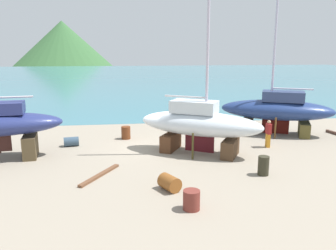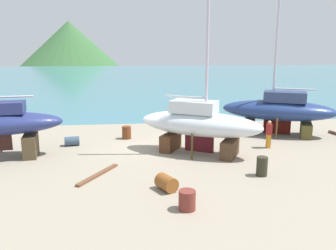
{
  "view_description": "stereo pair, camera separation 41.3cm",
  "coord_description": "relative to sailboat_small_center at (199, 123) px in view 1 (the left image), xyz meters",
  "views": [
    {
      "loc": [
        -1.71,
        -20.75,
        6.02
      ],
      "look_at": [
        0.97,
        -0.12,
        1.43
      ],
      "focal_mm": 37.05,
      "sensor_mm": 36.0,
      "label": 1
    },
    {
      "loc": [
        -1.3,
        -20.8,
        6.02
      ],
      "look_at": [
        0.97,
        -0.12,
        1.43
      ],
      "focal_mm": 37.05,
      "sensor_mm": 36.0,
      "label": 2
    }
  ],
  "objects": [
    {
      "name": "timber_plank_far",
      "position": [
        -5.57,
        -3.15,
        -1.73
      ],
      "size": [
        1.8,
        2.82,
        0.12
      ],
      "primitive_type": "cube",
      "rotation": [
        0.0,
        0.0,
        1.04
      ],
      "color": "brown",
      "rests_on": "ground"
    },
    {
      "name": "sailboat_small_center",
      "position": [
        0.0,
        0.0,
        0.0
      ],
      "size": [
        7.48,
        5.62,
        12.94
      ],
      "rotation": [
        0.0,
        0.0,
        -0.52
      ],
      "color": "#4C3522",
      "rests_on": "ground"
    },
    {
      "name": "sailboat_mid_port",
      "position": [
        6.5,
        3.9,
        -0.01
      ],
      "size": [
        8.21,
        5.65,
        12.39
      ],
      "rotation": [
        0.0,
        0.0,
        2.71
      ],
      "color": "brown",
      "rests_on": "ground"
    },
    {
      "name": "barrel_tar_black",
      "position": [
        -7.68,
        2.49,
        -1.5
      ],
      "size": [
        1.0,
        0.73,
        0.58
      ],
      "primitive_type": "cylinder",
      "rotation": [
        1.57,
        0.0,
        1.74
      ],
      "color": "#394F63",
      "rests_on": "ground"
    },
    {
      "name": "barrel_rust_near",
      "position": [
        2.32,
        -3.99,
        -1.32
      ],
      "size": [
        0.69,
        0.69,
        0.94
      ],
      "primitive_type": "cylinder",
      "rotation": [
        0.0,
        0.0,
        0.38
      ],
      "color": "#302E20",
      "rests_on": "ground"
    },
    {
      "name": "ground_plane",
      "position": [
        -2.63,
        -1.39,
        -1.79
      ],
      "size": [
        40.17,
        40.17,
        0.0
      ],
      "primitive_type": "plane",
      "color": "gray"
    },
    {
      "name": "worker",
      "position": [
        4.52,
        0.63,
        -0.89
      ],
      "size": [
        0.25,
        0.45,
        1.72
      ],
      "rotation": [
        0.0,
        0.0,
        3.12
      ],
      "color": "orange",
      "rests_on": "ground"
    },
    {
      "name": "headland_hill",
      "position": [
        -31.84,
        152.43,
        -1.79
      ],
      "size": [
        82.18,
        82.18,
        37.56
      ],
      "primitive_type": "cone",
      "color": "#386536",
      "rests_on": "ground"
    },
    {
      "name": "sea_water",
      "position": [
        -2.63,
        57.89,
        -1.79
      ],
      "size": [
        152.85,
        98.48,
        0.01
      ],
      "primitive_type": "cube",
      "color": "teal",
      "rests_on": "ground"
    },
    {
      "name": "barrel_blue_faded",
      "position": [
        -2.46,
        -5.25,
        -1.45
      ],
      "size": [
        1.03,
        1.14,
        0.67
      ],
      "primitive_type": "cylinder",
      "rotation": [
        1.57,
        0.0,
        3.63
      ],
      "color": "brown",
      "rests_on": "ground"
    },
    {
      "name": "barrel_rust_mid",
      "position": [
        -4.24,
        3.84,
        -1.36
      ],
      "size": [
        0.82,
        0.82,
        0.86
      ],
      "primitive_type": "cylinder",
      "rotation": [
        0.0,
        0.0,
        2.68
      ],
      "color": "brown",
      "rests_on": "ground"
    },
    {
      "name": "barrel_rust_far",
      "position": [
        -1.87,
        -7.19,
        -1.4
      ],
      "size": [
        0.92,
        0.92,
        0.77
      ],
      "primitive_type": "cylinder",
      "rotation": [
        0.0,
        0.0,
        0.84
      ],
      "color": "brown",
      "rests_on": "ground"
    }
  ]
}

